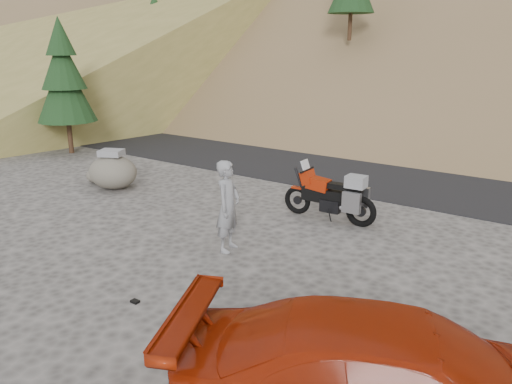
# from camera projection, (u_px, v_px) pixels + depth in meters

# --- Properties ---
(ground) EXTENTS (140.00, 140.00, 0.00)m
(ground) POSITION_uv_depth(u_px,v_px,m) (216.00, 261.00, 9.70)
(ground) COLOR #464441
(ground) RESTS_ON ground
(road) EXTENTS (120.00, 7.00, 0.05)m
(road) POSITION_uv_depth(u_px,v_px,m) (388.00, 170.00, 16.74)
(road) COLOR black
(road) RESTS_ON ground
(conifer_verge) EXTENTS (2.20, 2.20, 5.04)m
(conifer_verge) POSITION_uv_depth(u_px,v_px,m) (64.00, 77.00, 18.50)
(conifer_verge) COLOR #331E12
(conifer_verge) RESTS_ON ground
(motorcycle) EXTENTS (2.37, 0.75, 1.41)m
(motorcycle) POSITION_uv_depth(u_px,v_px,m) (333.00, 196.00, 11.75)
(motorcycle) COLOR black
(motorcycle) RESTS_ON ground
(man) EXTENTS (0.59, 0.76, 1.87)m
(man) POSITION_uv_depth(u_px,v_px,m) (229.00, 249.00, 10.24)
(man) COLOR gray
(man) RESTS_ON ground
(boulder) EXTENTS (1.73, 1.57, 1.15)m
(boulder) POSITION_uv_depth(u_px,v_px,m) (113.00, 172.00, 14.45)
(boulder) COLOR #524E46
(boulder) RESTS_ON ground
(small_rock) EXTENTS (0.89, 0.82, 0.47)m
(small_rock) POSITION_uv_depth(u_px,v_px,m) (99.00, 175.00, 15.09)
(small_rock) COLOR #524E46
(small_rock) RESTS_ON ground
(gear_white_cloth) EXTENTS (0.52, 0.47, 0.02)m
(gear_white_cloth) POSITION_uv_depth(u_px,v_px,m) (237.00, 334.00, 7.23)
(gear_white_cloth) COLOR white
(gear_white_cloth) RESTS_ON ground
(gear_blue_mat) EXTENTS (0.42, 0.21, 0.16)m
(gear_blue_mat) POSITION_uv_depth(u_px,v_px,m) (301.00, 319.00, 7.50)
(gear_blue_mat) COLOR #183895
(gear_blue_mat) RESTS_ON ground
(gear_bottle) EXTENTS (0.10, 0.10, 0.24)m
(gear_bottle) POSITION_uv_depth(u_px,v_px,m) (279.00, 310.00, 7.68)
(gear_bottle) COLOR #183895
(gear_bottle) RESTS_ON ground
(gear_funnel) EXTENTS (0.13, 0.13, 0.16)m
(gear_funnel) POSITION_uv_depth(u_px,v_px,m) (248.00, 331.00, 7.19)
(gear_funnel) COLOR #AF0B10
(gear_funnel) RESTS_ON ground
(gear_glove_a) EXTENTS (0.14, 0.10, 0.04)m
(gear_glove_a) POSITION_uv_depth(u_px,v_px,m) (135.00, 301.00, 8.13)
(gear_glove_a) COLOR black
(gear_glove_a) RESTS_ON ground
(gear_glove_b) EXTENTS (0.15, 0.15, 0.04)m
(gear_glove_b) POSITION_uv_depth(u_px,v_px,m) (195.00, 310.00, 7.87)
(gear_glove_b) COLOR black
(gear_glove_b) RESTS_ON ground
(gear_blue_cloth) EXTENTS (0.32, 0.25, 0.01)m
(gear_blue_cloth) POSITION_uv_depth(u_px,v_px,m) (219.00, 342.00, 7.04)
(gear_blue_cloth) COLOR #89B0D4
(gear_blue_cloth) RESTS_ON ground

